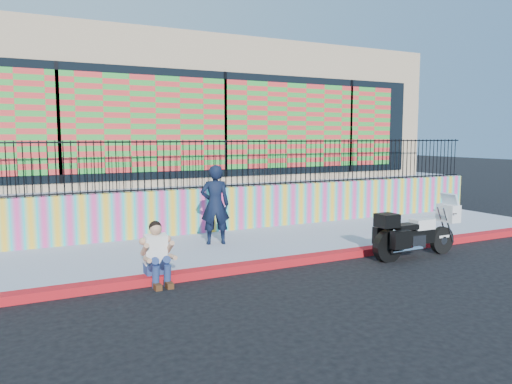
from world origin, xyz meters
TOP-DOWN VIEW (x-y plane):
  - ground at (0.00, 0.00)m, footprint 90.00×90.00m
  - red_curb at (0.00, 0.00)m, footprint 16.00×0.30m
  - sidewalk at (0.00, 1.65)m, footprint 16.00×3.00m
  - mural_wall at (0.00, 3.25)m, footprint 16.00×0.20m
  - metal_fence at (0.00, 3.25)m, footprint 15.80×0.04m
  - elevated_platform at (0.00, 8.35)m, footprint 16.00×10.00m
  - storefront_building at (0.00, 8.13)m, footprint 14.00×8.06m
  - police_motorcycle at (2.22, -0.66)m, footprint 2.12×0.70m
  - police_officer at (-1.25, 1.86)m, footprint 0.74×0.58m
  - seated_man at (-3.12, -0.09)m, footprint 0.54×0.71m

SIDE VIEW (x-z plane):
  - ground at x=0.00m, z-range 0.00..0.00m
  - red_curb at x=0.00m, z-range 0.00..0.15m
  - sidewalk at x=0.00m, z-range 0.00..0.15m
  - seated_man at x=-3.12m, z-range -0.08..0.98m
  - police_motorcycle at x=2.22m, z-range -0.11..1.21m
  - elevated_platform at x=0.00m, z-range 0.00..1.25m
  - mural_wall at x=0.00m, z-range 0.15..1.25m
  - police_officer at x=-1.25m, z-range 0.15..1.92m
  - metal_fence at x=0.00m, z-range 1.25..2.45m
  - storefront_building at x=0.00m, z-range 1.25..5.25m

